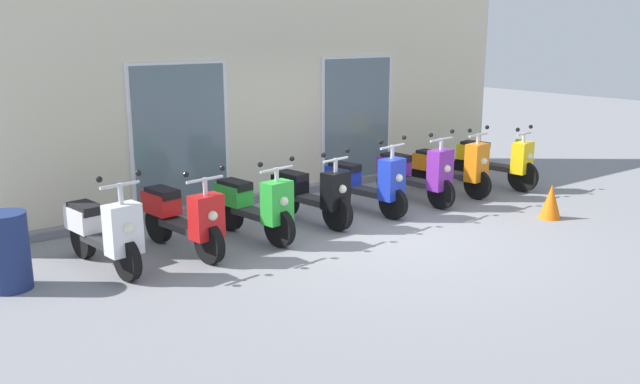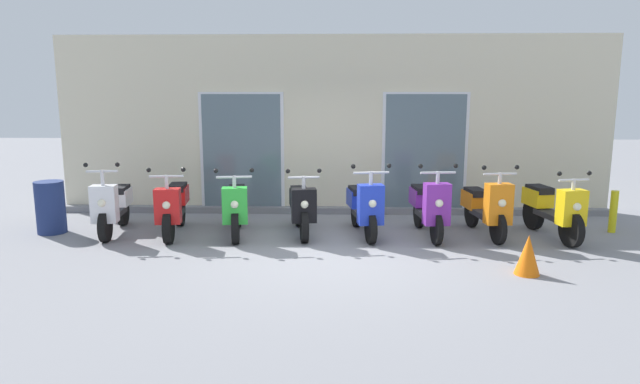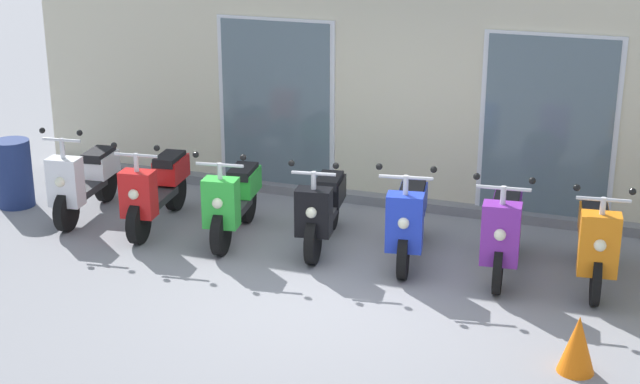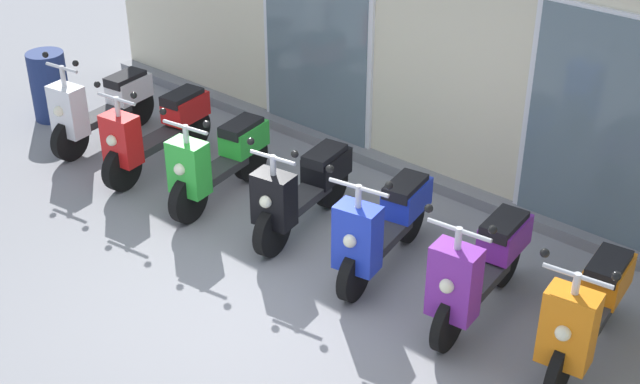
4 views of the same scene
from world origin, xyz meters
name	(u,v)px [view 1 (image 1 of 4)]	position (x,y,z in m)	size (l,w,h in m)	color
ground_plane	(386,234)	(0.00, 0.00, 0.00)	(40.00, 40.00, 0.00)	gray
storefront_facade	(271,100)	(0.00, 2.87, 1.62)	(10.48, 0.50, 3.35)	beige
scooter_white	(103,231)	(-3.57, 0.99, 0.47)	(0.58, 1.58, 1.24)	black
scooter_red	(182,217)	(-2.57, 0.99, 0.47)	(0.60, 1.65, 1.17)	black
scooter_green	(254,205)	(-1.54, 0.95, 0.47)	(0.62, 1.55, 1.16)	black
scooter_black	(311,193)	(-0.50, 1.08, 0.45)	(0.60, 1.58, 1.15)	black
scooter_blue	(366,183)	(0.52, 1.02, 0.48)	(0.66, 1.58, 1.23)	black
scooter_purple	(416,173)	(1.55, 0.98, 0.51)	(0.60, 1.59, 1.24)	black
scooter_orange	(452,166)	(2.48, 1.06, 0.49)	(0.59, 1.60, 1.22)	black
scooter_yellow	(495,161)	(3.51, 0.96, 0.48)	(0.62, 1.64, 1.15)	black
curb_bollard	(517,157)	(4.66, 1.34, 0.35)	(0.12, 0.12, 0.70)	yellow
traffic_cone	(551,202)	(2.52, -0.88, 0.26)	(0.32, 0.32, 0.52)	orange
trash_bin	(8,251)	(-4.62, 1.00, 0.43)	(0.46, 0.46, 0.86)	navy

